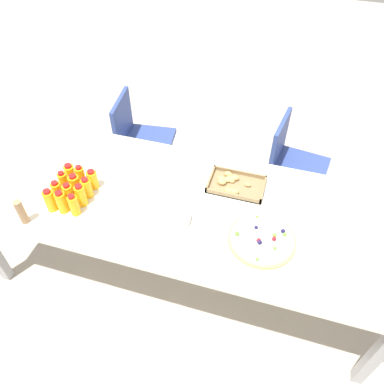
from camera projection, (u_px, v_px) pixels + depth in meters
The scene contains 21 objects.
ground_plane at pixel (184, 272), 2.73m from camera, with size 12.00×12.00×0.00m, color #B2A899.
party_table at pixel (182, 208), 2.23m from camera, with size 2.55×0.95×0.76m.
chair_far_left at pixel (139, 136), 3.03m from camera, with size 0.44×0.44×0.83m.
chair_far_right at pixel (291, 161), 2.82m from camera, with size 0.45×0.45×0.83m.
juice_bottle_0 at pixel (50, 200), 2.10m from camera, with size 0.06×0.06×0.15m.
juice_bottle_1 at pixel (62, 202), 2.09m from camera, with size 0.06×0.06×0.15m.
juice_bottle_2 at pixel (74, 205), 2.08m from camera, with size 0.05×0.05×0.14m.
juice_bottle_3 at pixel (57, 191), 2.16m from camera, with size 0.06×0.06×0.13m.
juice_bottle_4 at pixel (69, 194), 2.14m from camera, with size 0.06×0.06×0.14m.
juice_bottle_5 at pixel (81, 195), 2.13m from camera, with size 0.06×0.06×0.15m.
juice_bottle_6 at pixel (64, 182), 2.20m from camera, with size 0.05×0.05×0.15m.
juice_bottle_7 at pixel (75, 185), 2.19m from camera, with size 0.06×0.06×0.14m.
juice_bottle_8 at pixel (87, 188), 2.18m from camera, with size 0.06×0.06×0.14m.
juice_bottle_9 at pixel (70, 174), 2.26m from camera, with size 0.06×0.06×0.14m.
juice_bottle_10 at pixel (81, 176), 2.24m from camera, with size 0.05×0.05×0.15m.
juice_bottle_11 at pixel (93, 179), 2.23m from camera, with size 0.06×0.06×0.13m.
fruit_pizza at pixel (262, 239), 1.98m from camera, with size 0.36×0.36×0.05m.
snack_tray at pixel (234, 184), 2.27m from camera, with size 0.34×0.22×0.04m.
plate_stack at pixel (175, 218), 2.08m from camera, with size 0.17×0.17×0.04m.
napkin_stack at pixel (51, 162), 2.42m from camera, with size 0.15×0.15×0.01m, color white.
cardboard_tube at pixel (21, 212), 2.03m from camera, with size 0.04×0.04×0.16m, color #9E7A56.
Camera 1 is at (0.49, -1.40, 2.37)m, focal length 35.27 mm.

